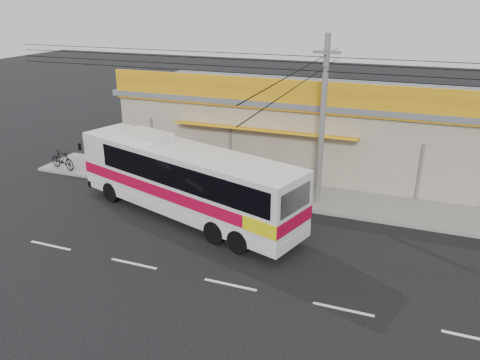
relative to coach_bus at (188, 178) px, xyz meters
The scene contains 8 objects.
ground 4.70m from the coach_bus, 26.95° to the right, with size 120.00×120.00×0.00m, color black.
sidewalk 5.88m from the coach_bus, 46.83° to the left, with size 30.00×3.20×0.15m, color gray.
lane_markings 6.17m from the coach_bus, 49.34° to the right, with size 50.00×0.12×0.01m, color silver, non-canonical shape.
storefront_building 10.33m from the coach_bus, 68.38° to the left, with size 22.60×9.20×5.70m.
coach_bus is the anchor object (origin of this frame).
motorbike_red 3.06m from the coach_bus, 80.60° to the left, with size 0.75×2.16×1.14m, color #93260A.
motorbike_dark 10.20m from the coach_bus, 163.17° to the left, with size 0.55×1.94×1.17m, color black.
utility_pole 7.90m from the coach_bus, 33.33° to the left, with size 34.00×14.00×8.14m.
Camera 1 is at (5.32, -15.62, 9.58)m, focal length 35.00 mm.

